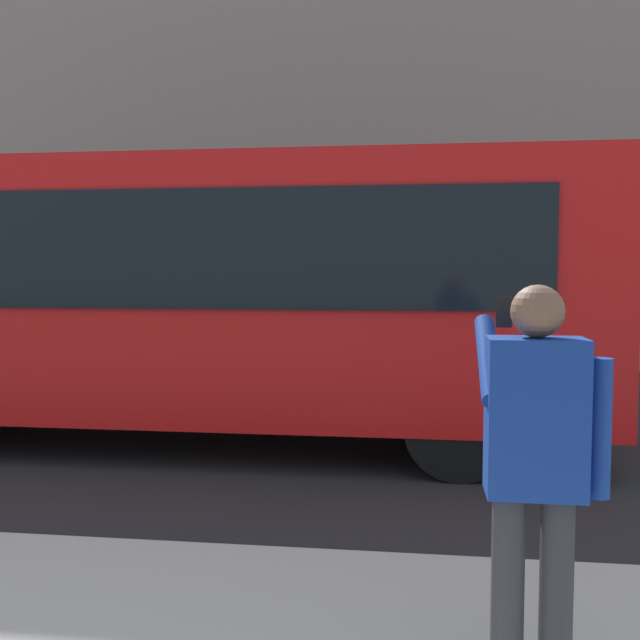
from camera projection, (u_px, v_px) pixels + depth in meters
The scene contains 4 objects.
ground_plane at pixel (370, 442), 8.05m from camera, with size 60.00×60.00×0.00m, color #232326.
building_facade_far at pixel (395, 63), 14.35m from camera, with size 28.00×1.55×12.00m.
red_bus at pixel (175, 290), 7.97m from camera, with size 9.05×2.54×3.08m.
pedestrian_photographer at pixel (535, 454), 3.03m from camera, with size 0.53×0.52×1.70m.
Camera 1 is at (-0.50, 7.94, 1.91)m, focal length 40.80 mm.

